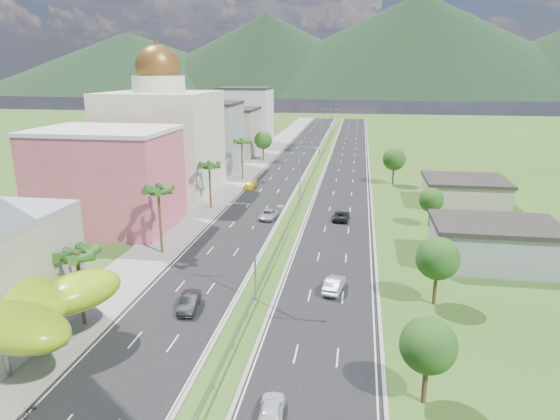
% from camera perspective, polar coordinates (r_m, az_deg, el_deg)
% --- Properties ---
extents(ground, '(500.00, 500.00, 0.00)m').
position_cam_1_polar(ground, '(46.64, -5.38, -15.50)').
color(ground, '#2D5119').
rests_on(ground, ground).
extents(road_left, '(11.00, 260.00, 0.04)m').
position_cam_1_polar(road_left, '(131.99, 1.09, 5.23)').
color(road_left, black).
rests_on(road_left, ground).
extents(road_right, '(11.00, 260.00, 0.04)m').
position_cam_1_polar(road_right, '(130.80, 7.64, 5.00)').
color(road_right, black).
rests_on(road_right, ground).
extents(sidewalk_left, '(7.00, 260.00, 0.12)m').
position_cam_1_polar(sidewalk_left, '(133.60, -2.96, 5.36)').
color(sidewalk_left, gray).
rests_on(sidewalk_left, ground).
extents(median_guardrail, '(0.10, 216.06, 0.76)m').
position_cam_1_polar(median_guardrail, '(113.47, 3.59, 3.77)').
color(median_guardrail, gray).
rests_on(median_guardrail, ground).
extents(streetlight_median_b, '(6.04, 0.25, 11.00)m').
position_cam_1_polar(streetlight_median_b, '(52.59, -2.89, -3.58)').
color(streetlight_median_b, gray).
rests_on(streetlight_median_b, ground).
extents(streetlight_median_c, '(6.04, 0.25, 11.00)m').
position_cam_1_polar(streetlight_median_c, '(90.81, 2.30, 4.71)').
color(streetlight_median_c, gray).
rests_on(streetlight_median_c, ground).
extents(streetlight_median_d, '(6.04, 0.25, 11.00)m').
position_cam_1_polar(streetlight_median_d, '(135.05, 4.59, 8.32)').
color(streetlight_median_d, gray).
rests_on(streetlight_median_d, ground).
extents(streetlight_median_e, '(6.04, 0.25, 11.00)m').
position_cam_1_polar(streetlight_median_e, '(179.67, 5.76, 10.13)').
color(streetlight_median_e, gray).
rests_on(streetlight_median_e, ground).
extents(pink_shophouse, '(20.00, 15.00, 15.00)m').
position_cam_1_polar(pink_shophouse, '(82.00, -19.14, 3.17)').
color(pink_shophouse, '#CC545D').
rests_on(pink_shophouse, ground).
extents(domed_building, '(20.00, 20.00, 28.70)m').
position_cam_1_polar(domed_building, '(101.90, -13.32, 8.14)').
color(domed_building, beige).
rests_on(domed_building, ground).
extents(midrise_grey, '(16.00, 15.00, 16.00)m').
position_cam_1_polar(midrise_grey, '(125.33, -8.49, 8.19)').
color(midrise_grey, gray).
rests_on(midrise_grey, ground).
extents(midrise_beige, '(16.00, 15.00, 13.00)m').
position_cam_1_polar(midrise_beige, '(146.48, -5.89, 8.77)').
color(midrise_beige, '#A69B89').
rests_on(midrise_beige, ground).
extents(midrise_white, '(16.00, 15.00, 18.00)m').
position_cam_1_polar(midrise_white, '(168.43, -3.90, 10.57)').
color(midrise_white, silver).
rests_on(midrise_white, ground).
extents(shed_near, '(15.00, 10.00, 5.00)m').
position_cam_1_polar(shed_near, '(69.39, 23.28, -3.75)').
color(shed_near, gray).
rests_on(shed_near, ground).
extents(shed_far, '(14.00, 12.00, 4.40)m').
position_cam_1_polar(shed_far, '(98.05, 20.33, 1.83)').
color(shed_far, '#A69B89').
rests_on(shed_far, ground).
extents(palm_tree_b, '(3.60, 3.60, 8.10)m').
position_cam_1_polar(palm_tree_b, '(51.04, -22.20, -5.03)').
color(palm_tree_b, '#47301C').
rests_on(palm_tree_b, ground).
extents(palm_tree_c, '(3.60, 3.60, 9.60)m').
position_cam_1_polar(palm_tree_c, '(67.66, -13.75, 1.93)').
color(palm_tree_c, '#47301C').
rests_on(palm_tree_c, ground).
extents(palm_tree_d, '(3.60, 3.60, 8.60)m').
position_cam_1_polar(palm_tree_d, '(89.01, -8.07, 4.86)').
color(palm_tree_d, '#47301C').
rests_on(palm_tree_d, ground).
extents(palm_tree_e, '(3.60, 3.60, 9.40)m').
position_cam_1_polar(palm_tree_e, '(112.69, -4.38, 7.64)').
color(palm_tree_e, '#47301C').
rests_on(palm_tree_e, ground).
extents(leafy_tree_lfar, '(4.90, 4.90, 8.05)m').
position_cam_1_polar(leafy_tree_lfar, '(137.27, -1.94, 7.99)').
color(leafy_tree_lfar, '#47301C').
rests_on(leafy_tree_lfar, ground).
extents(leafy_tree_ra, '(4.20, 4.20, 6.90)m').
position_cam_1_polar(leafy_tree_ra, '(39.13, 16.58, -14.65)').
color(leafy_tree_ra, '#47301C').
rests_on(leafy_tree_ra, ground).
extents(leafy_tree_rb, '(4.55, 4.55, 7.47)m').
position_cam_1_polar(leafy_tree_rb, '(54.65, 17.58, -5.32)').
color(leafy_tree_rb, '#47301C').
rests_on(leafy_tree_rb, ground).
extents(leafy_tree_rc, '(3.85, 3.85, 6.33)m').
position_cam_1_polar(leafy_tree_rc, '(81.80, 16.91, 1.08)').
color(leafy_tree_rc, '#47301C').
rests_on(leafy_tree_rc, ground).
extents(leafy_tree_rd, '(4.90, 4.90, 8.05)m').
position_cam_1_polar(leafy_tree_rd, '(110.36, 12.92, 5.68)').
color(leafy_tree_rd, '#47301C').
rests_on(leafy_tree_rd, ground).
extents(mountain_ridge, '(860.00, 140.00, 90.00)m').
position_cam_1_polar(mountain_ridge, '(491.63, 15.18, 12.43)').
color(mountain_ridge, black).
rests_on(mountain_ridge, ground).
extents(car_dark_left, '(2.41, 5.14, 1.63)m').
position_cam_1_polar(car_dark_left, '(53.54, -10.32, -10.31)').
color(car_dark_left, black).
rests_on(car_dark_left, road_left).
extents(car_silver_mid_left, '(2.74, 5.31, 1.43)m').
position_cam_1_polar(car_silver_mid_left, '(83.44, -1.32, -0.52)').
color(car_silver_mid_left, '#A4A6AB').
rests_on(car_silver_mid_left, road_left).
extents(car_yellow_far_left, '(2.26, 4.93, 1.40)m').
position_cam_1_polar(car_yellow_far_left, '(105.05, -3.41, 2.86)').
color(car_yellow_far_left, yellow).
rests_on(car_yellow_far_left, road_left).
extents(car_white_near_right, '(2.08, 4.47, 1.48)m').
position_cam_1_polar(car_white_near_right, '(38.27, -0.97, -21.88)').
color(car_white_near_right, white).
rests_on(car_white_near_right, road_right).
extents(car_silver_right, '(2.52, 5.18, 1.63)m').
position_cam_1_polar(car_silver_right, '(57.08, 6.21, -8.42)').
color(car_silver_right, '#ADB0B5').
rests_on(car_silver_right, road_right).
extents(car_dark_far_right, '(2.77, 5.43, 1.47)m').
position_cam_1_polar(car_dark_far_right, '(83.39, 6.99, -0.63)').
color(car_dark_far_right, black).
rests_on(car_dark_far_right, road_right).
extents(motorcycle, '(0.53, 1.67, 1.07)m').
position_cam_1_polar(motorcycle, '(42.82, -26.60, -19.53)').
color(motorcycle, black).
rests_on(motorcycle, road_left).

